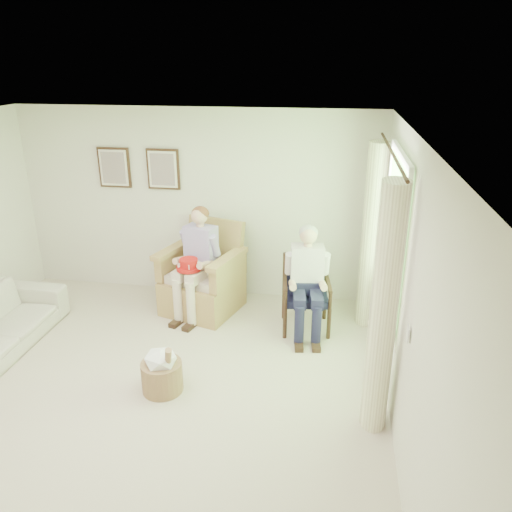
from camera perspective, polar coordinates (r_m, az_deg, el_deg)
name	(u,v)px	position (r m, az deg, el deg)	size (l,w,h in m)	color
floor	(128,410)	(5.21, -14.46, -16.71)	(5.50, 5.50, 0.00)	beige
back_wall	(198,204)	(6.96, -6.69, 5.88)	(5.00, 0.04, 2.60)	silver
right_wall	(409,311)	(4.19, 17.08, -5.99)	(0.04, 5.50, 2.60)	silver
ceiling	(96,138)	(4.17, -17.84, 12.74)	(5.00, 5.50, 0.02)	white
window	(394,229)	(5.17, 15.48, 2.97)	(0.13, 2.50, 1.63)	#2D6B23
curtain_left	(383,313)	(4.43, 14.35, -6.30)	(0.34, 0.34, 2.30)	#F5F1C0
curtain_right	(371,237)	(6.22, 13.04, 2.10)	(0.34, 0.34, 2.30)	#F5F1C0
framed_print_left	(114,168)	(7.21, -15.91, 9.69)	(0.45, 0.05, 0.55)	#382114
framed_print_right	(163,169)	(6.94, -10.58, 9.71)	(0.45, 0.05, 0.55)	#382114
wicker_armchair	(203,283)	(6.72, -6.08, -3.08)	(0.93, 0.92, 1.18)	tan
wood_armchair	(307,290)	(6.25, 5.82, -3.90)	(0.58, 0.54, 0.89)	black
person_wicker	(198,254)	(6.40, -6.60, 0.17)	(0.40, 0.63, 1.42)	beige
person_dark	(307,274)	(6.00, 5.83, -2.10)	(0.40, 0.62, 1.32)	#1B1A39
red_hat	(189,265)	(6.28, -7.70, -1.04)	(0.31, 0.31, 0.14)	#B41512
hatbox	(162,370)	(5.26, -10.72, -12.71)	(0.45, 0.45, 0.61)	tan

